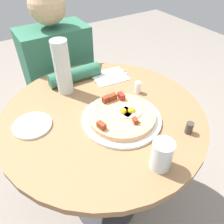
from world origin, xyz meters
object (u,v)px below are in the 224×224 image
object	(u,v)px
pepper_shaker	(189,128)
pizza_plate	(121,119)
salt_shaker	(138,87)
dining_table	(104,141)
water_glass	(162,155)
water_bottle	(62,68)
breakfast_pizza	(122,115)
fork	(111,77)
knife	(108,74)
person_seated	(63,92)
bread_plate	(32,125)

from	to	relation	value
pepper_shaker	pizza_plate	bearing A→B (deg)	-47.80
salt_shaker	dining_table	bearing A→B (deg)	10.09
salt_shaker	pepper_shaker	world-z (taller)	salt_shaker
pizza_plate	pepper_shaker	xyz separation A→B (m)	(-0.17, 0.19, 0.02)
water_glass	water_bottle	world-z (taller)	water_bottle
dining_table	breakfast_pizza	bearing A→B (deg)	116.92
fork	knife	xyz separation A→B (m)	(-0.00, -0.04, 0.00)
fork	person_seated	bearing A→B (deg)	119.67
dining_table	bread_plate	bearing A→B (deg)	-14.36
pepper_shaker	knife	bearing A→B (deg)	-85.46
fork	water_glass	bearing A→B (deg)	-99.05
bread_plate	knife	distance (m)	0.48
pizza_plate	salt_shaker	distance (m)	0.21
dining_table	salt_shaker	distance (m)	0.30
breakfast_pizza	water_bottle	world-z (taller)	water_bottle
knife	salt_shaker	bearing A→B (deg)	-73.73
fork	salt_shaker	xyz separation A→B (m)	(-0.04, 0.17, 0.02)
knife	breakfast_pizza	bearing A→B (deg)	-106.07
bread_plate	water_bottle	distance (m)	0.28
dining_table	pepper_shaker	xyz separation A→B (m)	(-0.21, 0.27, 0.20)
water_glass	bread_plate	bearing A→B (deg)	-53.56
knife	pepper_shaker	xyz separation A→B (m)	(-0.04, 0.51, 0.02)
bread_plate	water_bottle	xyz separation A→B (m)	(-0.21, -0.15, 0.12)
fork	pepper_shaker	bearing A→B (deg)	-78.21
salt_shaker	person_seated	bearing A→B (deg)	-69.82
bread_plate	salt_shaker	bearing A→B (deg)	176.02
bread_plate	dining_table	bearing A→B (deg)	165.64
fork	pepper_shaker	size ratio (longest dim) A/B	3.82
dining_table	pizza_plate	distance (m)	0.21
fork	dining_table	bearing A→B (deg)	-123.11
dining_table	water_glass	distance (m)	0.41
person_seated	knife	world-z (taller)	person_seated
knife	water_bottle	world-z (taller)	water_bottle
fork	water_bottle	world-z (taller)	water_bottle
bread_plate	fork	size ratio (longest dim) A/B	0.83
dining_table	pizza_plate	bearing A→B (deg)	115.80
water_glass	salt_shaker	xyz separation A→B (m)	(-0.19, -0.37, -0.03)
bread_plate	fork	world-z (taller)	bread_plate
breakfast_pizza	pepper_shaker	bearing A→B (deg)	131.77
fork	pepper_shaker	distance (m)	0.48
bread_plate	water_bottle	bearing A→B (deg)	-143.38
breakfast_pizza	water_bottle	bearing A→B (deg)	-69.97
breakfast_pizza	water_bottle	distance (m)	0.34
dining_table	water_bottle	world-z (taller)	water_bottle
person_seated	fork	distance (m)	0.47
dining_table	knife	world-z (taller)	knife
person_seated	breakfast_pizza	xyz separation A→B (m)	(-0.03, 0.64, 0.27)
breakfast_pizza	fork	bearing A→B (deg)	-114.34
person_seated	bread_plate	distance (m)	0.62
water_glass	knife	bearing A→B (deg)	-104.93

